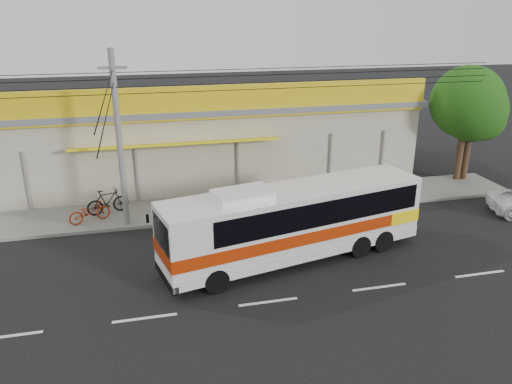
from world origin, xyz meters
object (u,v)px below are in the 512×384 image
coach_bus (298,218)px  tree_far (476,112)px  motorbike_dark (108,201)px  utility_pole (114,83)px  motorbike_red (89,212)px  tree_near (470,105)px

coach_bus → tree_far: bearing=16.0°
motorbike_dark → utility_pole: (0.85, -1.51, 5.60)m
utility_pole → tree_far: 18.69m
motorbike_red → tree_near: bearing=-108.4°
utility_pole → tree_far: utility_pole is taller
motorbike_red → tree_far: bearing=-108.6°
motorbike_dark → utility_pole: utility_pole is taller
coach_bus → motorbike_dark: coach_bus is taller
utility_pole → tree_near: 18.26m
motorbike_dark → motorbike_red: bearing=120.9°
motorbike_red → tree_near: size_ratio=0.29×
utility_pole → tree_far: (18.42, 2.09, -2.40)m
coach_bus → utility_pole: (-6.43, 4.48, 4.64)m
coach_bus → tree_far: tree_far is taller
tree_far → tree_near: bearing=174.2°
utility_pole → tree_near: utility_pole is taller
motorbike_red → motorbike_dark: motorbike_dark is taller
motorbike_red → tree_far: size_ratio=0.32×
utility_pole → tree_far: size_ratio=5.85×
motorbike_red → tree_far: (20.03, 1.42, 3.30)m
motorbike_red → motorbike_dark: 1.14m
coach_bus → motorbike_red: bearing=134.7°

